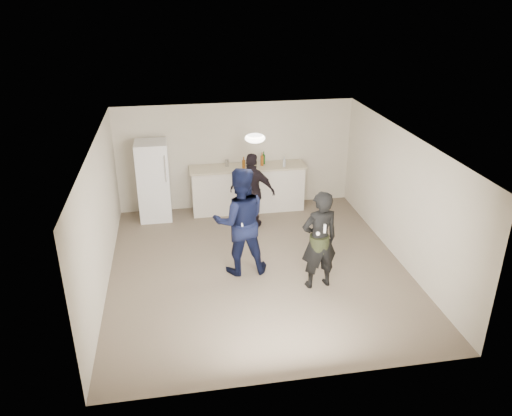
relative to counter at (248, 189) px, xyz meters
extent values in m
plane|color=#6B5B4C|center=(-0.23, -2.67, -0.53)|extent=(6.00, 6.00, 0.00)
plane|color=silver|center=(-0.23, -2.67, 1.98)|extent=(6.00, 6.00, 0.00)
plane|color=beige|center=(-0.23, 0.33, 0.72)|extent=(6.00, 0.00, 6.00)
plane|color=beige|center=(-0.23, -5.67, 0.72)|extent=(6.00, 0.00, 6.00)
plane|color=beige|center=(-2.98, -2.67, 0.72)|extent=(0.00, 6.00, 6.00)
plane|color=beige|center=(2.52, -2.67, 0.72)|extent=(0.00, 6.00, 6.00)
cube|color=white|center=(0.00, 0.00, 0.00)|extent=(2.60, 0.56, 1.05)
cube|color=beige|center=(0.00, 0.00, 0.55)|extent=(2.68, 0.64, 0.04)
cube|color=white|center=(-2.14, -0.07, 0.38)|extent=(0.70, 0.70, 1.80)
cylinder|color=silver|center=(-1.86, -0.44, 0.78)|extent=(0.02, 0.02, 0.60)
ellipsoid|color=white|center=(-0.23, -2.37, 1.93)|extent=(0.36, 0.36, 0.16)
cylinder|color=#B6B6BB|center=(-0.47, 0.09, 0.65)|extent=(0.08, 0.08, 0.17)
imported|color=#101945|center=(-0.56, -2.71, 0.49)|extent=(0.99, 0.77, 2.04)
imported|color=black|center=(0.71, -3.44, 0.38)|extent=(0.72, 0.53, 1.81)
cylinder|color=#283317|center=(0.71, -3.44, 0.32)|extent=(0.34, 0.34, 0.28)
imported|color=black|center=(-0.04, -0.92, 0.32)|extent=(1.07, 0.78, 1.69)
cube|color=white|center=(-0.56, -2.99, 0.53)|extent=(0.04, 0.04, 0.15)
sphere|color=white|center=(-0.44, -2.96, 0.45)|extent=(0.07, 0.07, 0.07)
cube|color=white|center=(0.71, -3.69, 0.72)|extent=(0.04, 0.04, 0.15)
sphere|color=white|center=(0.61, -3.66, 0.62)|extent=(0.07, 0.07, 0.07)
cylinder|color=#8B4D14|center=(-0.11, -0.13, 0.66)|extent=(0.08, 0.08, 0.20)
cylinder|color=#184E16|center=(0.39, 0.11, 0.67)|extent=(0.07, 0.07, 0.22)
cylinder|color=#984C16|center=(0.34, 0.01, 0.68)|extent=(0.07, 0.07, 0.23)
cylinder|color=#B1B6BC|center=(0.82, -0.15, 0.65)|extent=(0.07, 0.07, 0.17)
camera|label=1|loc=(-1.64, -10.73, 4.38)|focal=35.00mm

